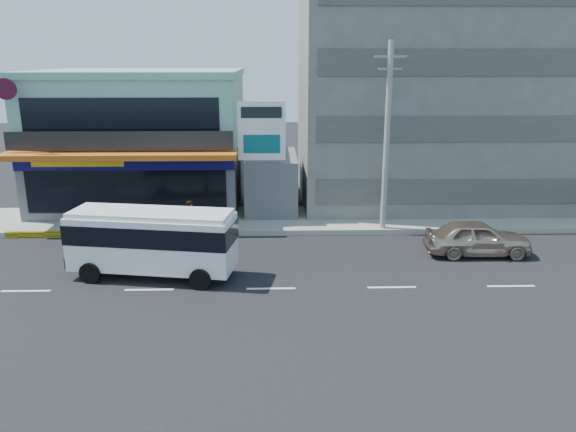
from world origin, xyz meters
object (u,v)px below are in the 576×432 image
object	(u,v)px
motorcycle_rider	(192,231)
concrete_building	(427,92)
satellite_dish	(271,157)
utility_pole_near	(387,138)
billboard	(262,138)
minibus	(152,238)
shop_building	(144,142)
sedan	(477,238)

from	to	relation	value
motorcycle_rider	concrete_building	bearing A→B (deg)	33.98
satellite_dish	motorcycle_rider	size ratio (longest dim) A/B	0.64
satellite_dish	utility_pole_near	world-z (taller)	utility_pole_near
satellite_dish	billboard	world-z (taller)	billboard
concrete_building	minibus	bearing A→B (deg)	-138.13
satellite_dish	billboard	distance (m)	2.31
shop_building	sedan	world-z (taller)	shop_building
minibus	motorcycle_rider	size ratio (longest dim) A/B	3.12
minibus	motorcycle_rider	distance (m)	4.31
satellite_dish	utility_pole_near	distance (m)	7.17
minibus	sedan	world-z (taller)	minibus
sedan	motorcycle_rider	distance (m)	13.99
shop_building	satellite_dish	world-z (taller)	shop_building
billboard	motorcycle_rider	world-z (taller)	billboard
shop_building	utility_pole_near	xyz separation A→B (m)	(14.00, -6.55, 1.15)
minibus	billboard	bearing A→B (deg)	59.36
concrete_building	minibus	xyz separation A→B (m)	(-15.06, -13.50, -5.25)
utility_pole_near	motorcycle_rider	world-z (taller)	utility_pole_near
utility_pole_near	satellite_dish	bearing A→B (deg)	149.04
satellite_dish	sedan	world-z (taller)	satellite_dish
sedan	billboard	bearing A→B (deg)	64.50
sedan	motorcycle_rider	world-z (taller)	motorcycle_rider
sedan	utility_pole_near	bearing A→B (deg)	49.46
minibus	motorcycle_rider	bearing A→B (deg)	75.37
concrete_building	satellite_dish	distance (m)	11.30
shop_building	billboard	xyz separation A→B (m)	(7.50, -4.75, 0.93)
satellite_dish	minibus	size ratio (longest dim) A/B	0.21
concrete_building	satellite_dish	world-z (taller)	concrete_building
utility_pole_near	minibus	distance (m)	12.99
satellite_dish	sedan	size ratio (longest dim) A/B	0.30
shop_building	minibus	xyz separation A→B (m)	(2.94, -12.45, -2.24)
utility_pole_near	motorcycle_rider	xyz separation A→B (m)	(-10.00, -1.84, -4.38)
satellite_dish	minibus	xyz separation A→B (m)	(-5.06, -9.50, -1.82)
shop_building	minibus	bearing A→B (deg)	-76.71
concrete_building	utility_pole_near	xyz separation A→B (m)	(-4.00, -7.60, -1.85)
satellite_dish	motorcycle_rider	distance (m)	7.31
minibus	sedan	bearing A→B (deg)	9.07
billboard	utility_pole_near	bearing A→B (deg)	-15.48
shop_building	minibus	world-z (taller)	shop_building
utility_pole_near	shop_building	bearing A→B (deg)	154.94
concrete_building	billboard	bearing A→B (deg)	-151.08
billboard	sedan	world-z (taller)	billboard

